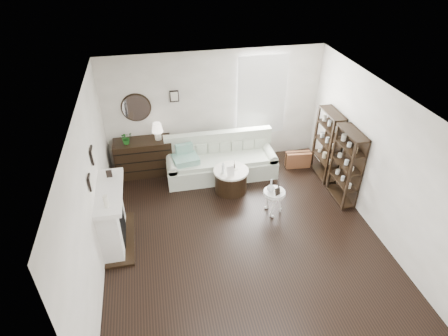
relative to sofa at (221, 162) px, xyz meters
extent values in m
plane|color=black|center=(0.00, -2.08, -0.32)|extent=(5.50, 5.50, 0.00)
plane|color=white|center=(0.00, -2.08, 2.38)|extent=(5.50, 5.50, 0.00)
plane|color=beige|center=(0.00, 0.67, 1.03)|extent=(5.00, 0.00, 5.00)
plane|color=beige|center=(0.00, -4.83, 1.03)|extent=(5.00, 0.00, 5.00)
plane|color=beige|center=(-2.50, -2.08, 1.03)|extent=(0.00, 5.50, 5.50)
plane|color=beige|center=(2.50, -2.08, 1.03)|extent=(0.00, 5.50, 5.50)
cube|color=white|center=(1.10, 0.65, 1.28)|extent=(1.00, 0.02, 1.80)
cube|color=white|center=(1.10, 0.59, 1.28)|extent=(1.15, 0.02, 1.90)
cylinder|color=silver|center=(-1.75, 0.64, 1.23)|extent=(0.60, 0.03, 0.60)
cube|color=black|center=(-0.90, 0.64, 1.43)|extent=(0.20, 0.03, 0.26)
cube|color=white|center=(-2.33, -1.78, 0.23)|extent=(0.34, 1.20, 1.10)
cube|color=black|center=(-2.30, -1.78, 0.08)|extent=(0.30, 0.65, 0.70)
cube|color=white|center=(-2.28, -1.78, 0.80)|extent=(0.44, 1.35, 0.08)
cube|color=black|center=(-2.25, -1.78, -0.29)|extent=(0.50, 1.40, 0.05)
cylinder|color=silver|center=(-2.28, -2.23, 0.95)|extent=(0.08, 0.08, 0.22)
cube|color=black|center=(-2.28, -1.38, 0.91)|extent=(0.10, 0.03, 0.14)
cube|color=black|center=(-2.47, -2.13, 1.28)|extent=(0.03, 0.18, 0.24)
cube|color=black|center=(-2.47, -1.48, 1.38)|extent=(0.03, 0.22, 0.28)
cube|color=black|center=(2.33, -0.53, 0.48)|extent=(0.30, 0.80, 1.60)
cylinder|color=#CCB98C|center=(2.31, -0.78, 0.20)|extent=(0.08, 0.08, 0.11)
cylinder|color=#CCB98C|center=(2.31, -0.53, 0.20)|extent=(0.08, 0.08, 0.11)
cylinder|color=#CCB98C|center=(2.31, -0.28, 0.20)|extent=(0.08, 0.08, 0.11)
cylinder|color=#CCB98C|center=(2.31, -0.78, 0.60)|extent=(0.08, 0.08, 0.11)
cylinder|color=#CCB98C|center=(2.31, -0.53, 0.60)|extent=(0.08, 0.08, 0.11)
cylinder|color=#CCB98C|center=(2.31, -0.28, 0.60)|extent=(0.08, 0.08, 0.11)
cylinder|color=#CCB98C|center=(2.31, -0.78, 1.00)|extent=(0.08, 0.08, 0.11)
cylinder|color=#CCB98C|center=(2.31, -0.53, 1.00)|extent=(0.08, 0.08, 0.11)
cylinder|color=#CCB98C|center=(2.31, -0.28, 1.00)|extent=(0.08, 0.08, 0.11)
cube|color=black|center=(2.33, -1.43, 0.48)|extent=(0.30, 0.80, 1.60)
cylinder|color=#CCB98C|center=(2.31, -1.68, 0.20)|extent=(0.08, 0.08, 0.11)
cylinder|color=#CCB98C|center=(2.31, -1.43, 0.20)|extent=(0.08, 0.08, 0.11)
cylinder|color=#CCB98C|center=(2.31, -1.18, 0.20)|extent=(0.08, 0.08, 0.11)
cylinder|color=#CCB98C|center=(2.31, -1.68, 0.60)|extent=(0.08, 0.08, 0.11)
cylinder|color=#CCB98C|center=(2.31, -1.43, 0.60)|extent=(0.08, 0.08, 0.11)
cylinder|color=#CCB98C|center=(2.31, -1.18, 0.60)|extent=(0.08, 0.08, 0.11)
cylinder|color=#CCB98C|center=(2.31, -1.68, 1.00)|extent=(0.08, 0.08, 0.11)
cylinder|color=#CCB98C|center=(2.31, -1.43, 1.00)|extent=(0.08, 0.08, 0.11)
cylinder|color=#CCB98C|center=(2.31, -1.18, 1.00)|extent=(0.08, 0.08, 0.11)
cube|color=#B5BDA9|center=(0.00, -0.08, -0.12)|extent=(2.49, 0.86, 0.40)
cube|color=#B5BDA9|center=(0.00, -0.11, 0.13)|extent=(2.15, 0.69, 0.10)
cube|color=#B5BDA9|center=(0.00, 0.26, 0.26)|extent=(2.49, 0.19, 0.76)
cube|color=#B5BDA9|center=(-1.13, -0.08, -0.07)|extent=(0.21, 0.81, 0.50)
cube|color=#B5BDA9|center=(1.13, -0.08, -0.07)|extent=(0.21, 0.81, 0.50)
cube|color=#248562|center=(-0.81, -0.12, 0.25)|extent=(0.61, 0.53, 0.14)
cube|color=brown|center=(1.87, -0.09, -0.12)|extent=(0.60, 0.25, 0.39)
cube|color=black|center=(-1.72, 0.39, 0.11)|extent=(1.28, 0.53, 0.85)
cube|color=black|center=(-1.72, 0.12, -0.08)|extent=(1.23, 0.01, 0.02)
cube|color=black|center=(-1.72, 0.12, 0.15)|extent=(1.23, 0.01, 0.02)
cube|color=black|center=(-1.72, 0.12, 0.39)|extent=(1.23, 0.01, 0.01)
imported|color=#1A5B1A|center=(-2.05, 0.34, 0.67)|extent=(0.32, 0.30, 0.28)
cylinder|color=black|center=(0.10, -0.68, -0.08)|extent=(0.69, 0.69, 0.48)
cylinder|color=silver|center=(0.10, -0.68, 0.18)|extent=(0.76, 0.76, 0.04)
cylinder|color=white|center=(0.77, -1.59, 0.19)|extent=(0.43, 0.43, 0.03)
cylinder|color=white|center=(0.77, -1.59, 0.16)|extent=(0.44, 0.44, 0.02)
cylinder|color=white|center=(0.77, -1.59, -0.07)|extent=(0.03, 0.03, 0.49)
cylinder|color=silver|center=(-0.09, -0.76, 0.34)|extent=(0.06, 0.06, 0.27)
cube|color=white|center=(0.04, -0.87, 0.31)|extent=(0.16, 0.07, 0.21)
cube|color=black|center=(0.79, -1.70, 0.28)|extent=(0.12, 0.08, 0.15)
camera|label=1|loc=(-1.39, -7.14, 4.66)|focal=30.00mm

